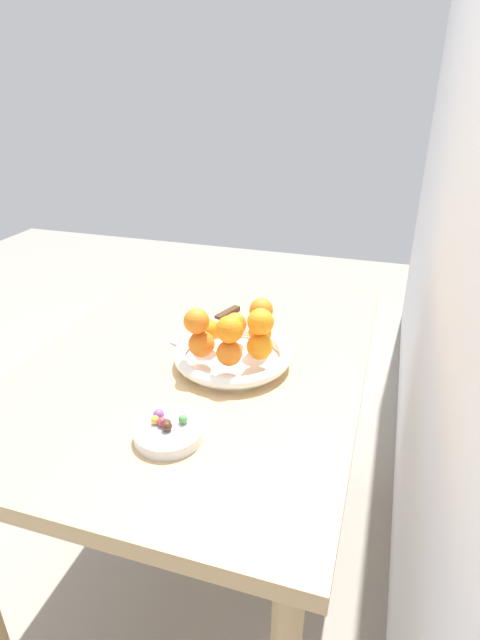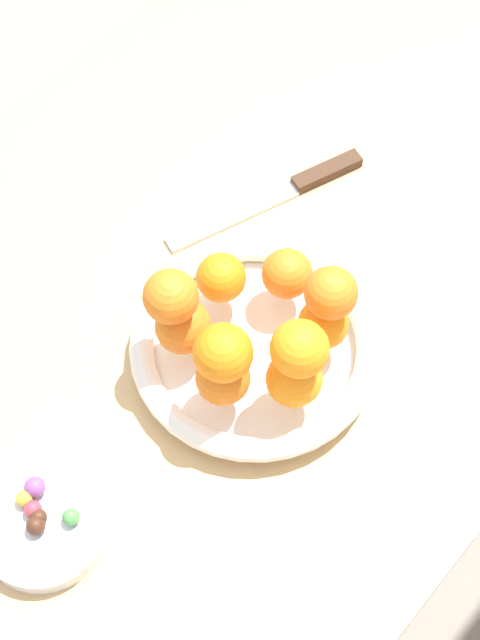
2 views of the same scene
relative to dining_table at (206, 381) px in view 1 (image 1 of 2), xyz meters
The scene contains 21 objects.
ground_plane 0.65m from the dining_table, ahead, with size 6.00×6.00×0.00m, color gray.
dining_table is the anchor object (origin of this frame).
fruit_bowl 0.14m from the dining_table, 64.24° to the left, with size 0.27×0.27×0.04m.
candy_dish 0.34m from the dining_table, ahead, with size 0.13×0.13×0.02m, color silver.
orange_0 0.21m from the dining_table, 92.59° to the left, with size 0.05×0.05×0.05m, color orange.
orange_1 0.17m from the dining_table, 112.56° to the left, with size 0.05×0.05×0.05m, color orange.
orange_2 0.16m from the dining_table, 44.09° to the left, with size 0.05×0.05×0.05m, color orange.
orange_3 0.18m from the dining_table, 18.44° to the left, with size 0.06×0.06×0.06m, color orange.
orange_4 0.21m from the dining_table, 42.73° to the left, with size 0.06×0.06×0.06m, color orange.
orange_5 0.23m from the dining_table, 67.84° to the left, with size 0.06×0.06×0.06m, color orange.
orange_6 0.24m from the dining_table, 13.49° to the left, with size 0.06×0.06×0.06m, color orange.
orange_7 0.26m from the dining_table, 43.07° to the left, with size 0.06×0.06×0.06m, color orange.
orange_8 0.25m from the dining_table, 95.10° to the left, with size 0.05×0.05×0.05m, color orange.
orange_9 0.27m from the dining_table, 69.13° to the left, with size 0.06×0.06×0.06m, color orange.
candy_ball_0 0.33m from the dining_table, ahead, with size 0.02×0.02×0.02m, color #8C4C99.
candy_ball_1 0.35m from the dining_table, ahead, with size 0.02×0.02×0.02m, color #472819.
candy_ball_2 0.33m from the dining_table, 14.00° to the left, with size 0.02×0.02×0.02m, color #4C9947.
candy_ball_3 0.34m from the dining_table, ahead, with size 0.02×0.02×0.02m, color #C6384C.
candy_ball_4 0.36m from the dining_table, ahead, with size 0.02×0.02×0.02m, color #472819.
candy_ball_5 0.34m from the dining_table, ahead, with size 0.02×0.02×0.02m, color gold.
knife 0.18m from the dining_table, 168.21° to the right, with size 0.25×0.11×0.01m.
Camera 1 is at (0.98, 0.40, 1.33)m, focal length 28.00 mm.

